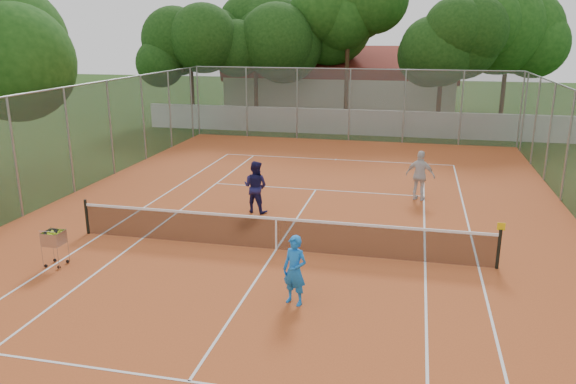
% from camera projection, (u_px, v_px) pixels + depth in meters
% --- Properties ---
extents(ground, '(120.00, 120.00, 0.00)m').
position_uv_depth(ground, '(276.00, 250.00, 15.92)').
color(ground, '#19340E').
rests_on(ground, ground).
extents(court_pad, '(18.00, 34.00, 0.02)m').
position_uv_depth(court_pad, '(276.00, 250.00, 15.91)').
color(court_pad, '#B75123').
rests_on(court_pad, ground).
extents(court_lines, '(10.98, 23.78, 0.01)m').
position_uv_depth(court_lines, '(276.00, 249.00, 15.91)').
color(court_lines, white).
rests_on(court_lines, court_pad).
extents(tennis_net, '(11.88, 0.10, 0.98)m').
position_uv_depth(tennis_net, '(276.00, 233.00, 15.78)').
color(tennis_net, black).
rests_on(tennis_net, court_pad).
extents(perimeter_fence, '(18.00, 34.00, 4.00)m').
position_uv_depth(perimeter_fence, '(276.00, 182.00, 15.36)').
color(perimeter_fence, slate).
rests_on(perimeter_fence, ground).
extents(boundary_wall, '(26.00, 0.30, 1.50)m').
position_uv_depth(boundary_wall, '(353.00, 122.00, 33.52)').
color(boundary_wall, silver).
rests_on(boundary_wall, ground).
extents(clubhouse, '(16.40, 9.00, 4.40)m').
position_uv_depth(clubhouse, '(342.00, 83.00, 42.91)').
color(clubhouse, beige).
rests_on(clubhouse, ground).
extents(tropical_trees, '(29.00, 19.00, 10.00)m').
position_uv_depth(tropical_trees, '(360.00, 47.00, 35.15)').
color(tropical_trees, black).
rests_on(tropical_trees, ground).
extents(player_near, '(0.69, 0.57, 1.62)m').
position_uv_depth(player_near, '(295.00, 270.00, 12.55)').
color(player_near, blue).
rests_on(player_near, court_pad).
extents(player_far_left, '(1.00, 0.85, 1.78)m').
position_uv_depth(player_far_left, '(255.00, 187.00, 18.99)').
color(player_far_left, '#1A184A').
rests_on(player_far_left, court_pad).
extents(player_far_right, '(1.16, 0.74, 1.83)m').
position_uv_depth(player_far_right, '(420.00, 176.00, 20.35)').
color(player_far_right, silver).
rests_on(player_far_right, court_pad).
extents(ball_hopper, '(0.66, 0.66, 1.05)m').
position_uv_depth(ball_hopper, '(55.00, 247.00, 14.68)').
color(ball_hopper, '#ACACB3').
rests_on(ball_hopper, court_pad).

